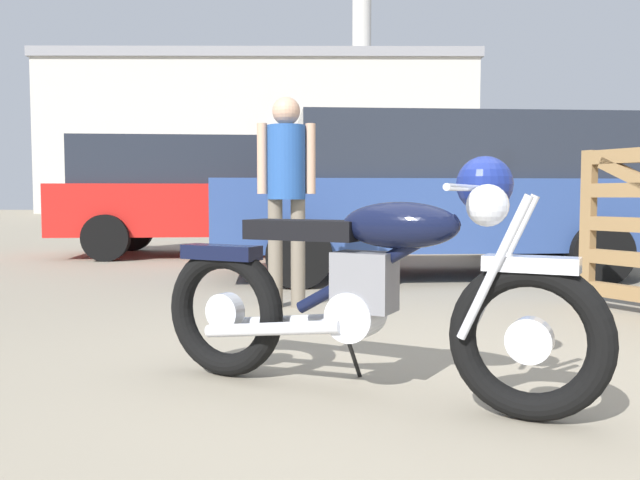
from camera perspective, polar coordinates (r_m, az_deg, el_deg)
ground_plane at (r=3.21m, az=10.58°, el=-12.18°), size 80.00×80.00×0.00m
vintage_motorcycle at (r=2.88m, az=4.73°, el=-3.98°), size 1.94×0.95×1.07m
bystander at (r=5.18m, az=-2.95°, el=5.32°), size 0.46×0.30×1.66m
silver_sedan_mid at (r=10.02m, az=-9.28°, el=4.09°), size 4.88×2.40×1.74m
white_estate_far at (r=17.31m, az=17.72°, el=3.74°), size 3.92×1.86×1.78m
red_hatchback_near at (r=10.26m, az=25.78°, el=3.17°), size 4.32×2.16×1.67m
pale_sedan_back at (r=7.36m, az=10.48°, el=4.20°), size 4.88×2.39×1.74m
industrial_building at (r=38.92m, az=-4.91°, el=8.83°), size 23.77×11.21×15.86m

